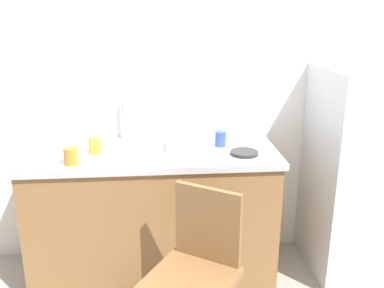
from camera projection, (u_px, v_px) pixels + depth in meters
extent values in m
cube|color=white|center=(181.00, 73.00, 2.87)|extent=(4.80, 0.10, 2.62)
cube|color=olive|center=(153.00, 217.00, 2.80)|extent=(1.53, 0.60, 0.85)
cube|color=#B7B7BC|center=(152.00, 153.00, 2.66)|extent=(1.57, 0.64, 0.04)
cylinder|color=#B7B7BC|center=(124.00, 119.00, 2.84)|extent=(0.02, 0.02, 0.28)
cube|color=silver|center=(363.00, 173.00, 2.81)|extent=(0.64, 0.63, 1.38)
cube|color=olive|center=(191.00, 281.00, 2.07)|extent=(0.55, 0.55, 0.04)
cube|color=olive|center=(208.00, 224.00, 2.16)|extent=(0.32, 0.22, 0.40)
cube|color=white|center=(188.00, 144.00, 2.70)|extent=(0.28, 0.20, 0.05)
cylinder|color=#2D2D2D|center=(244.00, 153.00, 2.58)|extent=(0.17, 0.17, 0.02)
cylinder|color=blue|center=(220.00, 139.00, 2.72)|extent=(0.07, 0.07, 0.10)
cylinder|color=orange|center=(71.00, 156.00, 2.41)|extent=(0.08, 0.08, 0.10)
cylinder|color=yellow|center=(95.00, 146.00, 2.58)|extent=(0.07, 0.07, 0.10)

